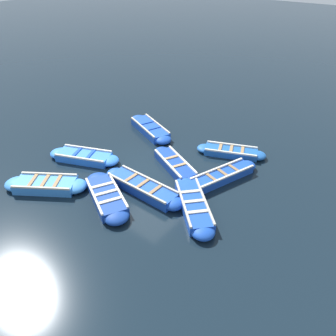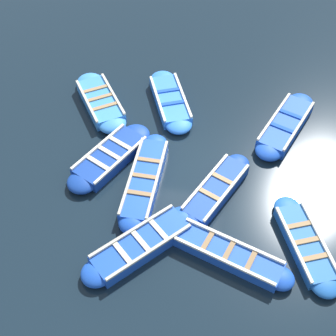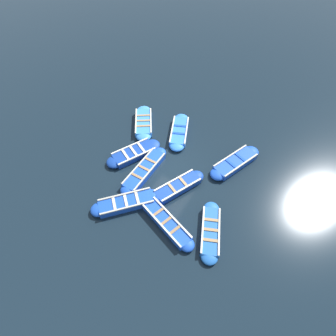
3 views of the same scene
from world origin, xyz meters
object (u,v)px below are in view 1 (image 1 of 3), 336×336
Objects in this scene: boat_near_quay at (222,176)px; boat_outer_right at (143,188)px; boat_bow_out at (175,165)px; boat_centre at (231,152)px; boat_far_corner at (150,129)px; boat_stern_in at (194,205)px; boat_alongside at (84,157)px; boat_outer_left at (106,196)px; boat_end_of_row at (46,185)px.

boat_near_quay is 0.94× the size of boat_outer_right.
boat_centre is at bearing -28.07° from boat_bow_out.
boat_far_corner is at bearing 37.46° from boat_outer_right.
boat_alongside is at bearing 92.32° from boat_stern_in.
boat_near_quay is 3.39m from boat_outer_right.
boat_far_corner is 1.06× the size of boat_alongside.
boat_far_corner is (5.38, 2.40, 0.01)m from boat_outer_left.
boat_centre is 2.13m from boat_near_quay.
boat_outer_right reaches higher than boat_far_corner.
boat_outer_right is (1.26, -0.75, 0.02)m from boat_outer_left.
boat_outer_left is at bearing -115.05° from boat_alongside.
boat_outer_right reaches higher than boat_centre.
boat_near_quay is at bearing -35.45° from boat_outer_left.
boat_outer_left reaches higher than boat_centre.
boat_near_quay is at bearing -66.10° from boat_alongside.
boat_outer_left is at bearing 118.94° from boat_stern_in.
boat_bow_out is at bearing 151.93° from boat_centre.
boat_end_of_row is at bearing 124.98° from boat_outer_right.
boat_far_corner is (1.43, 5.21, 0.01)m from boat_near_quay.
boat_outer_right is (-2.69, 2.06, 0.03)m from boat_near_quay.
boat_outer_right reaches higher than boat_alongside.
boat_outer_left is 3.47m from boat_bow_out.
boat_near_quay is (-2.02, -0.69, 0.02)m from boat_centre.
boat_outer_left is 5.89m from boat_far_corner.
boat_centre is at bearing -16.19° from boat_outer_right.
boat_bow_out is at bearing 105.12° from boat_near_quay.
boat_bow_out is at bearing -36.25° from boat_end_of_row.
boat_end_of_row is 2.43m from boat_alongside.
boat_far_corner is 4.03m from boat_alongside.
boat_end_of_row reaches higher than boat_bow_out.
boat_stern_in reaches higher than boat_bow_out.
boat_bow_out is 2.13m from boat_outer_right.
boat_stern_in is 0.97× the size of boat_bow_out.
boat_outer_right is at bearing -142.54° from boat_far_corner.
boat_stern_in is 6.53m from boat_far_corner.
boat_stern_in is at bearing -125.06° from boat_far_corner.
boat_centre is 0.95× the size of boat_alongside.
boat_stern_in is at bearing -128.77° from boat_bow_out.
boat_centre is 2.92m from boat_bow_out.
boat_near_quay is 1.00× the size of boat_far_corner.
boat_near_quay is (2.32, 0.13, -0.01)m from boat_stern_in.
boat_stern_in is at bearing -87.68° from boat_alongside.
boat_outer_right is (2.25, -3.22, 0.01)m from boat_end_of_row.
boat_far_corner is at bearing 74.69° from boat_near_quay.
boat_near_quay is at bearing -74.88° from boat_bow_out.
boat_stern_in is 0.98× the size of boat_centre.
boat_end_of_row is at bearing 115.84° from boat_stern_in.
boat_outer_left reaches higher than boat_near_quay.
boat_stern_in is at bearing -80.50° from boat_outer_right.
boat_end_of_row is 1.00× the size of boat_bow_out.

